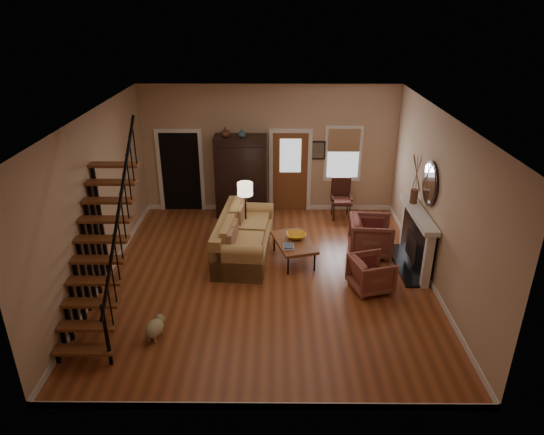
{
  "coord_description": "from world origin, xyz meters",
  "views": [
    {
      "loc": [
        0.16,
        -8.49,
        5.17
      ],
      "look_at": [
        0.1,
        0.4,
        1.15
      ],
      "focal_mm": 32.0,
      "sensor_mm": 36.0,
      "label": 1
    }
  ],
  "objects_px": {
    "armchair_right": "(371,236)",
    "side_chair": "(341,199)",
    "floor_lamp": "(246,214)",
    "armchair_left": "(371,274)",
    "coffee_table": "(294,251)",
    "armoire": "(241,177)",
    "sofa": "(244,236)"
  },
  "relations": [
    {
      "from": "floor_lamp",
      "to": "side_chair",
      "type": "relative_size",
      "value": 1.46
    },
    {
      "from": "armchair_left",
      "to": "floor_lamp",
      "type": "distance_m",
      "value": 3.19
    },
    {
      "from": "armoire",
      "to": "armchair_left",
      "type": "bearing_deg",
      "value": -52.78
    },
    {
      "from": "sofa",
      "to": "armoire",
      "type": "bearing_deg",
      "value": 99.99
    },
    {
      "from": "armoire",
      "to": "floor_lamp",
      "type": "relative_size",
      "value": 1.41
    },
    {
      "from": "coffee_table",
      "to": "armchair_left",
      "type": "relative_size",
      "value": 1.62
    },
    {
      "from": "armchair_right",
      "to": "coffee_table",
      "type": "bearing_deg",
      "value": 106.53
    },
    {
      "from": "coffee_table",
      "to": "armchair_right",
      "type": "xyz_separation_m",
      "value": [
        1.7,
        0.34,
        0.18
      ]
    },
    {
      "from": "coffee_table",
      "to": "armchair_left",
      "type": "distance_m",
      "value": 1.84
    },
    {
      "from": "armoire",
      "to": "armchair_right",
      "type": "relative_size",
      "value": 2.28
    },
    {
      "from": "armchair_left",
      "to": "floor_lamp",
      "type": "relative_size",
      "value": 0.51
    },
    {
      "from": "sofa",
      "to": "floor_lamp",
      "type": "distance_m",
      "value": 0.62
    },
    {
      "from": "armoire",
      "to": "armchair_right",
      "type": "distance_m",
      "value": 3.69
    },
    {
      "from": "armoire",
      "to": "sofa",
      "type": "distance_m",
      "value": 2.3
    },
    {
      "from": "armoire",
      "to": "armchair_left",
      "type": "distance_m",
      "value": 4.55
    },
    {
      "from": "sofa",
      "to": "armchair_right",
      "type": "distance_m",
      "value": 2.77
    },
    {
      "from": "armoire",
      "to": "coffee_table",
      "type": "relative_size",
      "value": 1.72
    },
    {
      "from": "coffee_table",
      "to": "floor_lamp",
      "type": "xyz_separation_m",
      "value": [
        -1.06,
        0.8,
        0.51
      ]
    },
    {
      "from": "armchair_right",
      "to": "side_chair",
      "type": "relative_size",
      "value": 0.9
    },
    {
      "from": "armoire",
      "to": "coffee_table",
      "type": "height_order",
      "value": "armoire"
    },
    {
      "from": "coffee_table",
      "to": "side_chair",
      "type": "height_order",
      "value": "side_chair"
    },
    {
      "from": "armoire",
      "to": "coffee_table",
      "type": "distance_m",
      "value": 2.88
    },
    {
      "from": "armchair_right",
      "to": "floor_lamp",
      "type": "height_order",
      "value": "floor_lamp"
    },
    {
      "from": "armchair_right",
      "to": "side_chair",
      "type": "height_order",
      "value": "side_chair"
    },
    {
      "from": "sofa",
      "to": "floor_lamp",
      "type": "height_order",
      "value": "floor_lamp"
    },
    {
      "from": "floor_lamp",
      "to": "armchair_left",
      "type": "bearing_deg",
      "value": -37.29
    },
    {
      "from": "armchair_right",
      "to": "side_chair",
      "type": "bearing_deg",
      "value": 17.27
    },
    {
      "from": "armoire",
      "to": "armchair_left",
      "type": "relative_size",
      "value": 2.79
    },
    {
      "from": "floor_lamp",
      "to": "armoire",
      "type": "bearing_deg",
      "value": 96.79
    },
    {
      "from": "armchair_right",
      "to": "side_chair",
      "type": "xyz_separation_m",
      "value": [
        -0.41,
        1.91,
        0.09
      ]
    },
    {
      "from": "armoire",
      "to": "side_chair",
      "type": "distance_m",
      "value": 2.61
    },
    {
      "from": "armchair_right",
      "to": "armoire",
      "type": "bearing_deg",
      "value": 59.62
    }
  ]
}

